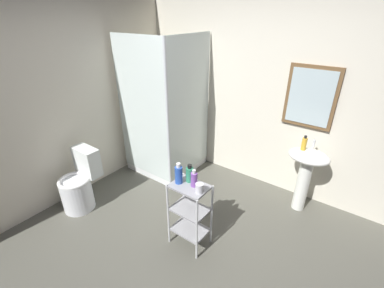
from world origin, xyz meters
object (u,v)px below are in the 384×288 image
Objects in this scene: pedestal_sink at (306,169)px; storage_cart at (190,210)px; shower_stall at (167,143)px; body_wash_bottle_green at (190,174)px; hand_soap_bottle at (304,143)px; shampoo_bottle_blue at (179,174)px; conditioner_bottle_purple at (194,179)px; toilet at (80,185)px; rinse_cup at (200,188)px.

storage_cart is at bearing -121.24° from pedestal_sink.
shower_stall is 1.47m from body_wash_bottle_green.
hand_soap_bottle is at bearing 58.51° from body_wash_bottle_green.
shampoo_bottle_blue reaches higher than storage_cart.
shower_stall reaches higher than storage_cart.
pedestal_sink is 1.49m from storage_cart.
shampoo_bottle_blue is (-0.15, -0.04, 0.02)m from conditioner_bottle_purple.
conditioner_bottle_purple reaches higher than toilet.
shampoo_bottle_blue is at bearing -124.52° from pedestal_sink.
pedestal_sink reaches higher than toilet.
body_wash_bottle_green is 0.11m from shampoo_bottle_blue.
shower_stall is at bearing 142.38° from rinse_cup.
toilet is at bearing -143.40° from hand_soap_bottle.
shampoo_bottle_blue is (1.04, -0.99, 0.37)m from shower_stall.
shower_stall is 2.47× the size of pedestal_sink.
toilet is 1.61m from conditioner_bottle_purple.
shampoo_bottle_blue is at bearing 13.06° from toilet.
toilet is 4.29× the size of conditioner_bottle_purple.
hand_soap_bottle is at bearing 61.44° from storage_cart.
toilet is at bearing -103.14° from shower_stall.
shower_stall is at bearing 76.86° from toilet.
shower_stall is at bearing 140.80° from body_wash_bottle_green.
rinse_cup is at bearing -11.44° from storage_cart.
body_wash_bottle_green is (-0.81, -1.20, 0.24)m from pedestal_sink.
shower_stall is 1.51m from storage_cart.
shampoo_bottle_blue is at bearing -129.70° from body_wash_bottle_green.
pedestal_sink is (1.92, 0.30, 0.12)m from shower_stall.
pedestal_sink is 3.73× the size of shampoo_bottle_blue.
conditioner_bottle_purple is at bearing -120.59° from pedestal_sink.
conditioner_bottle_purple reaches higher than rinse_cup.
hand_soap_bottle is 0.99× the size of conditioner_bottle_purple.
storage_cart is (-0.77, -1.26, -0.14)m from pedestal_sink.
toilet is at bearing -164.37° from body_wash_bottle_green.
shampoo_bottle_blue is (-0.12, -0.02, 0.40)m from storage_cart.
pedestal_sink is 1.07× the size of toilet.
pedestal_sink is 1.47m from body_wash_bottle_green.
shower_stall is 1.95m from pedestal_sink.
hand_soap_bottle reaches higher than storage_cart.
conditioner_bottle_purple reaches higher than pedestal_sink.
pedestal_sink is 1.45m from rinse_cup.
conditioner_bottle_purple is (1.19, -0.94, 0.35)m from shower_stall.
storage_cart is 4.17× the size of conditioner_bottle_purple.
conditioner_bottle_purple is 0.95× the size of body_wash_bottle_green.
shampoo_bottle_blue reaches higher than rinse_cup.
rinse_cup is at bearing -26.39° from body_wash_bottle_green.
body_wash_bottle_green is (-0.73, -1.20, -0.07)m from hand_soap_bottle.
toilet is 1.55m from body_wash_bottle_green.
rinse_cup is at bearing 10.83° from toilet.
pedestal_sink is 2.75m from toilet.
shower_stall is 1.56m from conditioner_bottle_purple.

